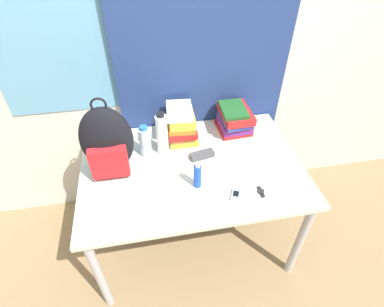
{
  "coord_description": "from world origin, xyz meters",
  "views": [
    {
      "loc": [
        -0.24,
        -0.84,
        2.0
      ],
      "look_at": [
        0.0,
        0.45,
        0.84
      ],
      "focal_mm": 28.0,
      "sensor_mm": 36.0,
      "label": 1
    }
  ],
  "objects_px": {
    "book_stack_center": "(235,119)",
    "wristwatch": "(261,191)",
    "cell_phone": "(236,195)",
    "sunglasses_case": "(202,155)",
    "book_stack_left": "(181,124)",
    "sports_bottle": "(162,134)",
    "backpack": "(107,142)",
    "water_bottle": "(145,142)",
    "sunscreen_bottle": "(197,176)"
  },
  "relations": [
    {
      "from": "backpack",
      "to": "cell_phone",
      "type": "height_order",
      "value": "backpack"
    },
    {
      "from": "water_bottle",
      "to": "sunglasses_case",
      "type": "height_order",
      "value": "water_bottle"
    },
    {
      "from": "water_bottle",
      "to": "cell_phone",
      "type": "bearing_deg",
      "value": -43.65
    },
    {
      "from": "cell_phone",
      "to": "wristwatch",
      "type": "height_order",
      "value": "cell_phone"
    },
    {
      "from": "water_bottle",
      "to": "wristwatch",
      "type": "height_order",
      "value": "water_bottle"
    },
    {
      "from": "sports_bottle",
      "to": "sunscreen_bottle",
      "type": "bearing_deg",
      "value": -65.04
    },
    {
      "from": "water_bottle",
      "to": "book_stack_center",
      "type": "bearing_deg",
      "value": 13.1
    },
    {
      "from": "sports_bottle",
      "to": "wristwatch",
      "type": "relative_size",
      "value": 3.62
    },
    {
      "from": "cell_phone",
      "to": "sunglasses_case",
      "type": "bearing_deg",
      "value": 108.87
    },
    {
      "from": "water_bottle",
      "to": "book_stack_left",
      "type": "bearing_deg",
      "value": 29.63
    },
    {
      "from": "book_stack_center",
      "to": "wristwatch",
      "type": "distance_m",
      "value": 0.58
    },
    {
      "from": "cell_phone",
      "to": "backpack",
      "type": "bearing_deg",
      "value": 153.09
    },
    {
      "from": "book_stack_center",
      "to": "sunglasses_case",
      "type": "distance_m",
      "value": 0.37
    },
    {
      "from": "water_bottle",
      "to": "sunglasses_case",
      "type": "relative_size",
      "value": 1.37
    },
    {
      "from": "water_bottle",
      "to": "sunscreen_bottle",
      "type": "distance_m",
      "value": 0.41
    },
    {
      "from": "water_bottle",
      "to": "cell_phone",
      "type": "relative_size",
      "value": 2.13
    },
    {
      "from": "sunglasses_case",
      "to": "water_bottle",
      "type": "bearing_deg",
      "value": 164.72
    },
    {
      "from": "sunscreen_bottle",
      "to": "wristwatch",
      "type": "relative_size",
      "value": 2.12
    },
    {
      "from": "sunscreen_bottle",
      "to": "wristwatch",
      "type": "distance_m",
      "value": 0.37
    },
    {
      "from": "book_stack_center",
      "to": "wristwatch",
      "type": "relative_size",
      "value": 3.37
    },
    {
      "from": "book_stack_left",
      "to": "sunglasses_case",
      "type": "distance_m",
      "value": 0.26
    },
    {
      "from": "book_stack_left",
      "to": "wristwatch",
      "type": "bearing_deg",
      "value": -58.16
    },
    {
      "from": "book_stack_center",
      "to": "sunglasses_case",
      "type": "relative_size",
      "value": 1.74
    },
    {
      "from": "sunscreen_bottle",
      "to": "water_bottle",
      "type": "bearing_deg",
      "value": 128.72
    },
    {
      "from": "book_stack_left",
      "to": "sunscreen_bottle",
      "type": "bearing_deg",
      "value": -88.11
    },
    {
      "from": "book_stack_center",
      "to": "wristwatch",
      "type": "bearing_deg",
      "value": -91.32
    },
    {
      "from": "backpack",
      "to": "sports_bottle",
      "type": "xyz_separation_m",
      "value": [
        0.31,
        0.1,
        -0.07
      ]
    },
    {
      "from": "book_stack_left",
      "to": "book_stack_center",
      "type": "xyz_separation_m",
      "value": [
        0.37,
        0.0,
        -0.01
      ]
    },
    {
      "from": "book_stack_left",
      "to": "sports_bottle",
      "type": "height_order",
      "value": "sports_bottle"
    },
    {
      "from": "sunglasses_case",
      "to": "book_stack_left",
      "type": "bearing_deg",
      "value": 112.48
    },
    {
      "from": "sports_bottle",
      "to": "wristwatch",
      "type": "height_order",
      "value": "sports_bottle"
    },
    {
      "from": "backpack",
      "to": "book_stack_left",
      "type": "relative_size",
      "value": 1.74
    },
    {
      "from": "book_stack_left",
      "to": "wristwatch",
      "type": "relative_size",
      "value": 3.44
    },
    {
      "from": "book_stack_left",
      "to": "wristwatch",
      "type": "height_order",
      "value": "book_stack_left"
    },
    {
      "from": "backpack",
      "to": "book_stack_left",
      "type": "distance_m",
      "value": 0.52
    },
    {
      "from": "sports_bottle",
      "to": "water_bottle",
      "type": "bearing_deg",
      "value": -178.29
    },
    {
      "from": "sunglasses_case",
      "to": "sports_bottle",
      "type": "bearing_deg",
      "value": 157.57
    },
    {
      "from": "backpack",
      "to": "book_stack_left",
      "type": "xyz_separation_m",
      "value": [
        0.45,
        0.24,
        -0.1
      ]
    },
    {
      "from": "sunglasses_case",
      "to": "wristwatch",
      "type": "height_order",
      "value": "sunglasses_case"
    },
    {
      "from": "book_stack_center",
      "to": "sports_bottle",
      "type": "bearing_deg",
      "value": -164.59
    },
    {
      "from": "backpack",
      "to": "water_bottle",
      "type": "distance_m",
      "value": 0.25
    },
    {
      "from": "book_stack_center",
      "to": "water_bottle",
      "type": "distance_m",
      "value": 0.63
    },
    {
      "from": "sports_bottle",
      "to": "backpack",
      "type": "bearing_deg",
      "value": -161.93
    },
    {
      "from": "cell_phone",
      "to": "wristwatch",
      "type": "relative_size",
      "value": 1.25
    },
    {
      "from": "book_stack_left",
      "to": "book_stack_center",
      "type": "bearing_deg",
      "value": 0.66
    },
    {
      "from": "book_stack_left",
      "to": "cell_phone",
      "type": "relative_size",
      "value": 2.75
    },
    {
      "from": "book_stack_center",
      "to": "wristwatch",
      "type": "xyz_separation_m",
      "value": [
        -0.01,
        -0.58,
        -0.09
      ]
    },
    {
      "from": "backpack",
      "to": "book_stack_center",
      "type": "relative_size",
      "value": 1.77
    },
    {
      "from": "water_bottle",
      "to": "backpack",
      "type": "bearing_deg",
      "value": -154.36
    },
    {
      "from": "backpack",
      "to": "wristwatch",
      "type": "relative_size",
      "value": 5.98
    }
  ]
}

